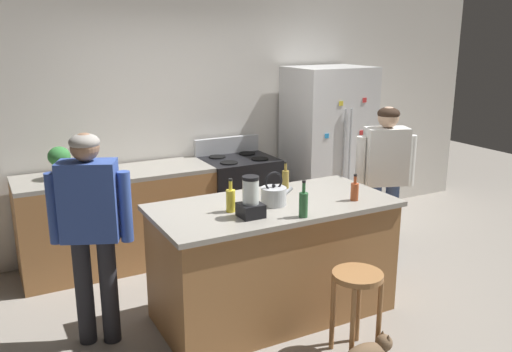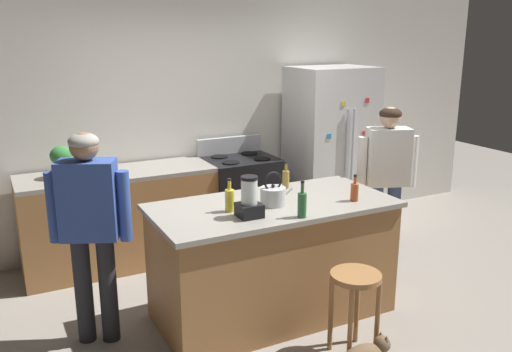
{
  "view_description": "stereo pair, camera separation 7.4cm",
  "coord_description": "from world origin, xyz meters",
  "views": [
    {
      "loc": [
        -2.02,
        -3.52,
        2.27
      ],
      "look_at": [
        0.0,
        0.3,
        1.11
      ],
      "focal_mm": 37.95,
      "sensor_mm": 36.0,
      "label": 1
    },
    {
      "loc": [
        -1.96,
        -3.55,
        2.27
      ],
      "look_at": [
        0.0,
        0.3,
        1.11
      ],
      "focal_mm": 37.95,
      "sensor_mm": 36.0,
      "label": 2
    }
  ],
  "objects": [
    {
      "name": "bottle_soda",
      "position": [
        -0.39,
        -0.03,
        1.05
      ],
      "size": [
        0.07,
        0.07,
        0.26
      ],
      "color": "yellow",
      "rests_on": "kitchen_island"
    },
    {
      "name": "bottle_vinegar",
      "position": [
        0.3,
        0.32,
        1.04
      ],
      "size": [
        0.06,
        0.06,
        0.24
      ],
      "color": "olive",
      "rests_on": "kitchen_island"
    },
    {
      "name": "bar_stool",
      "position": [
        0.24,
        -0.78,
        0.49
      ],
      "size": [
        0.36,
        0.36,
        0.63
      ],
      "color": "#9E6B3D",
      "rests_on": "ground_plane"
    },
    {
      "name": "back_wall",
      "position": [
        0.0,
        1.95,
        1.35
      ],
      "size": [
        8.0,
        0.1,
        2.7
      ],
      "primitive_type": "cube",
      "color": "silver",
      "rests_on": "ground_plane"
    },
    {
      "name": "person_by_sink_right",
      "position": [
        1.43,
        0.35,
        0.96
      ],
      "size": [
        0.58,
        0.35,
        1.59
      ],
      "color": "#384C7A",
      "rests_on": "ground_plane"
    },
    {
      "name": "bottle_cooking_sauce",
      "position": [
        0.61,
        -0.24,
        1.03
      ],
      "size": [
        0.06,
        0.06,
        0.22
      ],
      "color": "#B24C26",
      "rests_on": "kitchen_island"
    },
    {
      "name": "refrigerator",
      "position": [
        1.57,
        1.5,
        0.94
      ],
      "size": [
        0.9,
        0.73,
        1.88
      ],
      "color": "silver",
      "rests_on": "ground_plane"
    },
    {
      "name": "stove_range",
      "position": [
        0.43,
        1.52,
        0.49
      ],
      "size": [
        0.76,
        0.65,
        1.14
      ],
      "color": "black",
      "rests_on": "ground_plane"
    },
    {
      "name": "ground_plane",
      "position": [
        0.0,
        0.0,
        0.0
      ],
      "size": [
        14.0,
        14.0,
        0.0
      ],
      "primitive_type": "plane",
      "color": "gray"
    },
    {
      "name": "potted_plant",
      "position": [
        -1.37,
        1.55,
        1.13
      ],
      "size": [
        0.2,
        0.2,
        0.3
      ],
      "color": "brown",
      "rests_on": "back_counter_run"
    },
    {
      "name": "person_by_island_left",
      "position": [
        -1.36,
        0.24,
        0.96
      ],
      "size": [
        0.58,
        0.36,
        1.6
      ],
      "color": "#26262B",
      "rests_on": "ground_plane"
    },
    {
      "name": "tea_kettle",
      "position": [
        -0.02,
        -0.04,
        1.03
      ],
      "size": [
        0.28,
        0.2,
        0.27
      ],
      "color": "#B7BABF",
      "rests_on": "kitchen_island"
    },
    {
      "name": "bottle_olive_oil",
      "position": [
        0.03,
        -0.38,
        1.06
      ],
      "size": [
        0.07,
        0.07,
        0.28
      ],
      "color": "#2D6638",
      "rests_on": "kitchen_island"
    },
    {
      "name": "kitchen_island",
      "position": [
        0.0,
        0.0,
        0.48
      ],
      "size": [
        1.92,
        0.93,
        0.96
      ],
      "color": "#9E6B3D",
      "rests_on": "ground_plane"
    },
    {
      "name": "blender_appliance",
      "position": [
        -0.31,
        -0.2,
        1.08
      ],
      "size": [
        0.17,
        0.17,
        0.31
      ],
      "color": "black",
      "rests_on": "kitchen_island"
    },
    {
      "name": "back_counter_run",
      "position": [
        -0.8,
        1.55,
        0.48
      ],
      "size": [
        2.0,
        0.64,
        0.96
      ],
      "color": "#9E6B3D",
      "rests_on": "ground_plane"
    }
  ]
}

